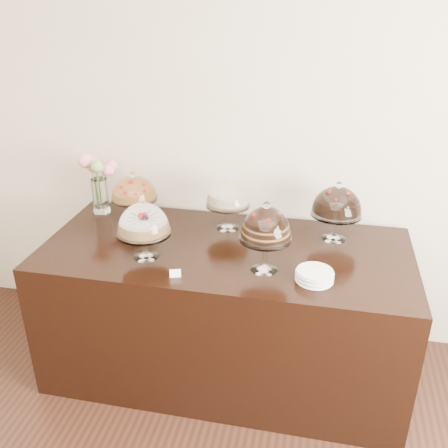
% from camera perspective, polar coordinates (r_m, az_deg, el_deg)
% --- Properties ---
extents(wall_back, '(5.00, 0.04, 3.00)m').
position_cam_1_polar(wall_back, '(3.24, 7.54, 10.76)').
color(wall_back, beige).
rests_on(wall_back, ground).
extents(display_counter, '(2.20, 1.00, 0.90)m').
position_cam_1_polar(display_counter, '(3.23, 0.19, -9.76)').
color(display_counter, black).
rests_on(display_counter, ground).
extents(cake_stand_sugar_sponge, '(0.31, 0.31, 0.37)m').
position_cam_1_polar(cake_stand_sugar_sponge, '(2.83, -9.21, 0.25)').
color(cake_stand_sugar_sponge, white).
rests_on(cake_stand_sugar_sponge, display_counter).
extents(cake_stand_choco_layer, '(0.28, 0.28, 0.41)m').
position_cam_1_polar(cake_stand_choco_layer, '(2.65, 4.81, -0.28)').
color(cake_stand_choco_layer, white).
rests_on(cake_stand_choco_layer, display_counter).
extents(cake_stand_cheesecake, '(0.28, 0.28, 0.35)m').
position_cam_1_polar(cake_stand_cheesecake, '(3.14, 0.45, 3.19)').
color(cake_stand_cheesecake, white).
rests_on(cake_stand_cheesecake, display_counter).
extents(cake_stand_dark_choco, '(0.31, 0.31, 0.38)m').
position_cam_1_polar(cake_stand_dark_choco, '(3.07, 12.80, 2.32)').
color(cake_stand_dark_choco, white).
rests_on(cake_stand_dark_choco, display_counter).
extents(cake_stand_fruit_tart, '(0.31, 0.31, 0.33)m').
position_cam_1_polar(cake_stand_fruit_tart, '(3.34, -10.27, 3.83)').
color(cake_stand_fruit_tart, white).
rests_on(cake_stand_fruit_tart, display_counter).
extents(flower_vase, '(0.23, 0.25, 0.43)m').
position_cam_1_polar(flower_vase, '(3.49, -14.20, 5.12)').
color(flower_vase, white).
rests_on(flower_vase, display_counter).
extents(plate_stack, '(0.20, 0.20, 0.06)m').
position_cam_1_polar(plate_stack, '(2.69, 10.31, -5.84)').
color(plate_stack, white).
rests_on(plate_stack, display_counter).
extents(price_card_left, '(0.06, 0.03, 0.04)m').
position_cam_1_polar(price_card_left, '(2.70, -5.60, -5.64)').
color(price_card_left, white).
rests_on(price_card_left, display_counter).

